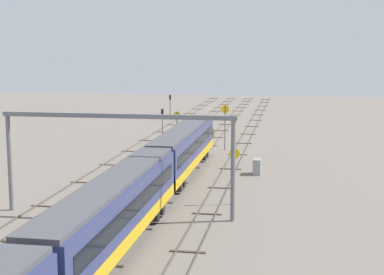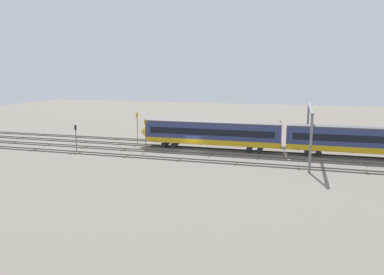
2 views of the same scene
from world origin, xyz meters
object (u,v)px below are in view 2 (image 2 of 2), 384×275
at_px(speed_sign_near_foreground, 280,129).
at_px(speed_sign_far_trackside, 137,122).
at_px(relay_cabinet, 215,137).
at_px(signal_light_trackside_departure, 76,134).
at_px(speed_sign_mid_trackside, 145,130).
at_px(overhead_gantry, 310,119).

height_order(speed_sign_near_foreground, speed_sign_far_trackside, speed_sign_far_trackside).
bearing_deg(relay_cabinet, speed_sign_far_trackside, 19.29).
height_order(speed_sign_near_foreground, signal_light_trackside_departure, speed_sign_near_foreground).
xyz_separation_m(speed_sign_near_foreground, speed_sign_far_trackside, (26.87, 3.83, 0.76)).
bearing_deg(speed_sign_far_trackside, speed_sign_near_foreground, -171.88).
xyz_separation_m(signal_light_trackside_departure, relay_cabinet, (-21.53, -14.99, -2.12)).
bearing_deg(signal_light_trackside_departure, speed_sign_near_foreground, -157.93).
distance_m(speed_sign_mid_trackside, speed_sign_far_trackside, 6.93).
distance_m(speed_sign_mid_trackside, signal_light_trackside_departure, 12.08).
distance_m(speed_sign_near_foreground, signal_light_trackside_departure, 36.69).
relative_size(speed_sign_near_foreground, signal_light_trackside_departure, 1.08).
bearing_deg(relay_cabinet, speed_sign_near_foreground, 174.48).
height_order(speed_sign_far_trackside, signal_light_trackside_departure, speed_sign_far_trackside).
bearing_deg(signal_light_trackside_departure, overhead_gantry, -172.65).
distance_m(speed_sign_near_foreground, speed_sign_far_trackside, 27.15).
distance_m(speed_sign_far_trackside, signal_light_trackside_departure, 12.28).
relative_size(speed_sign_mid_trackside, signal_light_trackside_departure, 1.20).
distance_m(overhead_gantry, speed_sign_near_foreground, 10.49).
xyz_separation_m(overhead_gantry, speed_sign_near_foreground, (4.85, -8.78, -3.08)).
bearing_deg(speed_sign_near_foreground, signal_light_trackside_departure, 22.07).
bearing_deg(speed_sign_far_trackside, relay_cabinet, -160.71).
relative_size(speed_sign_near_foreground, speed_sign_far_trackside, 0.82).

